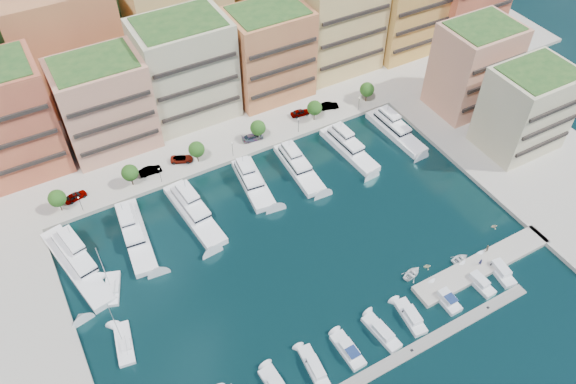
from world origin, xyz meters
name	(u,v)px	position (x,y,z in m)	size (l,w,h in m)	color
ground	(298,248)	(0.00, 0.00, 0.00)	(400.00, 400.00, 0.00)	black
north_quay	(185,92)	(0.00, 62.00, 0.00)	(220.00, 64.00, 2.00)	#9E998E
east_quay	(543,170)	(62.00, -8.00, 0.00)	(34.00, 76.00, 2.00)	#9E998E
hillside	(130,16)	(0.00, 110.00, 0.00)	(240.00, 40.00, 58.00)	#183315
south_pontoon	(370,375)	(-3.00, -30.00, 0.00)	(72.00, 2.20, 0.35)	gray
finger_pier	(482,266)	(30.00, -22.00, 0.00)	(32.00, 5.00, 2.00)	#9E998E
apartment_1	(5,121)	(-44.00, 51.99, 14.31)	(20.00, 16.50, 26.80)	#D06E45
apartment_2	(105,104)	(-23.00, 49.99, 12.31)	(20.00, 15.50, 22.80)	tan
apartment_3	(185,69)	(-2.00, 51.99, 13.81)	(22.00, 16.50, 25.80)	beige
apartment_4	(269,53)	(20.00, 49.99, 12.81)	(20.00, 15.50, 23.80)	#DD8D52
apartment_5	(337,23)	(42.00, 51.99, 14.31)	(22.00, 16.50, 26.80)	#E2C678
apartment_6	(406,13)	(64.00, 49.99, 12.31)	(20.00, 15.50, 22.80)	gold
apartment_east_a	(474,67)	(62.00, 19.99, 12.31)	(18.00, 14.50, 22.80)	tan
apartment_east_b	(526,109)	(62.00, 1.99, 11.31)	(18.00, 14.50, 20.80)	beige
backblock_1	(66,44)	(-25.00, 74.00, 16.00)	(26.00, 18.00, 30.00)	#DD8D52
backblock_2	(178,15)	(5.00, 74.00, 16.00)	(26.00, 18.00, 30.00)	#E2C678
tree_0	(57,198)	(-40.00, 33.50, 4.74)	(3.80, 3.80, 5.65)	#473323
tree_1	(130,173)	(-24.00, 33.50, 4.74)	(3.80, 3.80, 5.65)	#473323
tree_2	(197,149)	(-8.00, 33.50, 4.74)	(3.80, 3.80, 5.65)	#473323
tree_3	(258,128)	(8.00, 33.50, 4.74)	(3.80, 3.80, 5.65)	#473323
tree_4	(315,108)	(24.00, 33.50, 4.74)	(3.80, 3.80, 5.65)	#473323
tree_5	(367,89)	(40.00, 33.50, 4.74)	(3.80, 3.80, 5.65)	#473323
lamppost_0	(80,201)	(-36.00, 31.20, 3.83)	(0.30, 0.30, 4.20)	black
lamppost_1	(160,173)	(-18.00, 31.20, 3.83)	(0.30, 0.30, 4.20)	black
lamppost_2	(232,147)	(0.00, 31.20, 3.83)	(0.30, 0.30, 4.20)	black
lamppost_3	(298,123)	(18.00, 31.20, 3.83)	(0.30, 0.30, 4.20)	black
lamppost_4	(359,102)	(36.00, 31.20, 3.83)	(0.30, 0.30, 4.20)	black
yacht_0	(75,262)	(-41.13, 18.00, 1.21)	(9.20, 24.44, 7.30)	white
yacht_1	(134,233)	(-28.35, 19.51, 1.09)	(6.73, 20.97, 7.30)	white
yacht_2	(193,210)	(-15.26, 19.40, 1.21)	(6.60, 21.30, 7.30)	white
yacht_3	(252,181)	(0.05, 21.31, 1.21)	(6.65, 17.21, 7.30)	white
yacht_4	(298,166)	(11.69, 20.60, 1.09)	(5.69, 18.46, 7.30)	white
yacht_5	(347,146)	(25.59, 20.47, 1.21)	(5.63, 18.89, 7.30)	white
yacht_6	(394,129)	(39.47, 20.26, 1.21)	(5.35, 19.27, 7.30)	white
cruiser_3	(315,368)	(-10.91, -24.60, 0.55)	(3.15, 9.11, 2.55)	silver
cruiser_4	(348,350)	(-3.97, -24.60, 0.57)	(2.97, 7.76, 2.66)	silver
cruiser_5	(382,333)	(3.31, -24.59, 0.55)	(3.44, 8.67, 2.55)	silver
cruiser_6	(411,317)	(9.90, -24.59, 0.55)	(3.51, 8.20, 2.55)	silver
cruiser_7	(445,298)	(18.16, -24.59, 0.57)	(2.71, 7.12, 2.66)	silver
cruiser_8	(477,281)	(26.25, -24.59, 0.55)	(2.81, 8.02, 2.55)	silver
cruiser_9	(499,270)	(31.83, -24.59, 0.55)	(3.72, 8.67, 2.55)	silver
sailboat_2	(113,289)	(-36.53, 8.61, 0.32)	(5.21, 8.27, 13.20)	white
sailboat_1	(124,344)	(-38.17, -3.86, 0.31)	(4.22, 9.12, 13.20)	white
tender_2	(460,259)	(27.07, -18.63, 0.40)	(2.73, 3.83, 0.79)	white
tender_0	(412,274)	(16.31, -16.86, 0.45)	(3.10, 4.34, 0.90)	white
tender_1	(427,266)	(20.08, -16.85, 0.43)	(1.39, 1.61, 0.85)	beige
tender_3	(494,226)	(39.29, -15.53, 0.38)	(1.25, 1.45, 0.76)	beige
car_0	(75,196)	(-36.45, 35.37, 1.85)	(2.01, 5.00, 1.70)	gray
car_1	(150,171)	(-19.20, 35.10, 1.85)	(1.79, 5.13, 1.69)	gray
car_2	(182,159)	(-11.37, 35.43, 1.72)	(2.40, 5.20, 1.44)	gray
car_3	(253,137)	(6.77, 34.17, 1.78)	(2.19, 5.39, 1.56)	gray
car_4	(300,112)	(21.79, 36.87, 1.85)	(2.00, 4.96, 1.69)	gray
car_5	(329,106)	(29.79, 35.64, 1.83)	(1.76, 5.03, 1.66)	gray
person_0	(480,262)	(29.09, -21.91, 1.83)	(0.61, 0.40, 1.67)	#232447
person_1	(487,248)	(32.57, -20.00, 1.89)	(0.87, 0.68, 1.79)	brown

